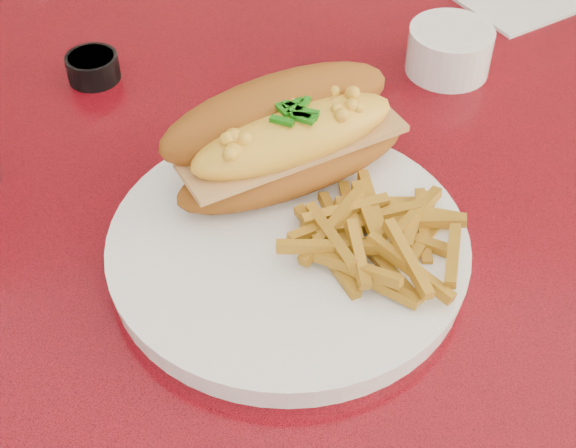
{
  "coord_description": "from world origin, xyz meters",
  "views": [
    {
      "loc": [
        -0.16,
        -0.54,
        1.28
      ],
      "look_at": [
        -0.16,
        -0.07,
        0.81
      ],
      "focal_mm": 50.0,
      "sensor_mm": 36.0,
      "label": 1
    }
  ],
  "objects_px": {
    "sauce_cup_left": "(93,66)",
    "mac_hoagie": "(288,136)",
    "booth_bench_far": "(372,100)",
    "fork": "(366,225)",
    "dinner_plate": "(288,247)",
    "gravy_ramekin": "(450,49)",
    "diner_table": "(443,309)"
  },
  "relations": [
    {
      "from": "mac_hoagie",
      "to": "sauce_cup_left",
      "type": "xyz_separation_m",
      "value": [
        -0.21,
        0.18,
        -0.05
      ]
    },
    {
      "from": "diner_table",
      "to": "gravy_ramekin",
      "type": "distance_m",
      "value": 0.28
    },
    {
      "from": "booth_bench_far",
      "to": "dinner_plate",
      "type": "xyz_separation_m",
      "value": [
        -0.16,
        -0.89,
        0.5
      ]
    },
    {
      "from": "gravy_ramekin",
      "to": "sauce_cup_left",
      "type": "bearing_deg",
      "value": -177.09
    },
    {
      "from": "gravy_ramekin",
      "to": "sauce_cup_left",
      "type": "relative_size",
      "value": 1.52
    },
    {
      "from": "booth_bench_far",
      "to": "fork",
      "type": "distance_m",
      "value": 1.01
    },
    {
      "from": "fork",
      "to": "gravy_ramekin",
      "type": "distance_m",
      "value": 0.29
    },
    {
      "from": "mac_hoagie",
      "to": "gravy_ramekin",
      "type": "relative_size",
      "value": 2.46
    },
    {
      "from": "mac_hoagie",
      "to": "sauce_cup_left",
      "type": "height_order",
      "value": "mac_hoagie"
    },
    {
      "from": "booth_bench_far",
      "to": "gravy_ramekin",
      "type": "bearing_deg",
      "value": -89.27
    },
    {
      "from": "mac_hoagie",
      "to": "fork",
      "type": "xyz_separation_m",
      "value": [
        0.07,
        -0.07,
        -0.04
      ]
    },
    {
      "from": "diner_table",
      "to": "dinner_plate",
      "type": "xyz_separation_m",
      "value": [
        -0.16,
        -0.07,
        0.17
      ]
    },
    {
      "from": "dinner_plate",
      "to": "fork",
      "type": "bearing_deg",
      "value": 14.62
    },
    {
      "from": "dinner_plate",
      "to": "booth_bench_far",
      "type": "bearing_deg",
      "value": 79.47
    },
    {
      "from": "diner_table",
      "to": "gravy_ramekin",
      "type": "relative_size",
      "value": 12.15
    },
    {
      "from": "booth_bench_far",
      "to": "diner_table",
      "type": "bearing_deg",
      "value": -90.0
    },
    {
      "from": "fork",
      "to": "sauce_cup_left",
      "type": "xyz_separation_m",
      "value": [
        -0.28,
        0.25,
        -0.01
      ]
    },
    {
      "from": "diner_table",
      "to": "mac_hoagie",
      "type": "bearing_deg",
      "value": 176.45
    },
    {
      "from": "booth_bench_far",
      "to": "gravy_ramekin",
      "type": "xyz_separation_m",
      "value": [
        0.01,
        -0.6,
        0.51
      ]
    },
    {
      "from": "diner_table",
      "to": "booth_bench_far",
      "type": "height_order",
      "value": "booth_bench_far"
    },
    {
      "from": "sauce_cup_left",
      "to": "mac_hoagie",
      "type": "bearing_deg",
      "value": -39.9
    },
    {
      "from": "gravy_ramekin",
      "to": "sauce_cup_left",
      "type": "height_order",
      "value": "gravy_ramekin"
    },
    {
      "from": "dinner_plate",
      "to": "fork",
      "type": "distance_m",
      "value": 0.07
    },
    {
      "from": "dinner_plate",
      "to": "diner_table",
      "type": "bearing_deg",
      "value": 24.44
    },
    {
      "from": "diner_table",
      "to": "booth_bench_far",
      "type": "distance_m",
      "value": 0.87
    },
    {
      "from": "booth_bench_far",
      "to": "sauce_cup_left",
      "type": "distance_m",
      "value": 0.88
    },
    {
      "from": "sauce_cup_left",
      "to": "dinner_plate",
      "type": "bearing_deg",
      "value": -50.91
    },
    {
      "from": "diner_table",
      "to": "mac_hoagie",
      "type": "height_order",
      "value": "mac_hoagie"
    },
    {
      "from": "diner_table",
      "to": "gravy_ramekin",
      "type": "bearing_deg",
      "value": 87.88
    },
    {
      "from": "mac_hoagie",
      "to": "fork",
      "type": "distance_m",
      "value": 0.1
    },
    {
      "from": "booth_bench_far",
      "to": "sauce_cup_left",
      "type": "bearing_deg",
      "value": -121.23
    },
    {
      "from": "diner_table",
      "to": "dinner_plate",
      "type": "height_order",
      "value": "dinner_plate"
    }
  ]
}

